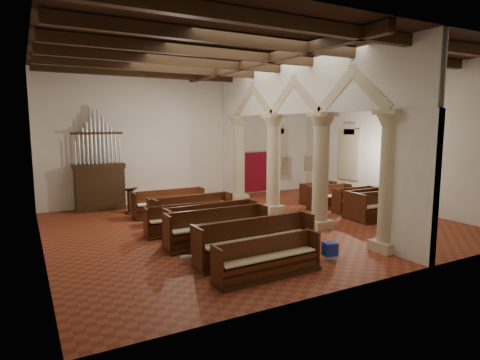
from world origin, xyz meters
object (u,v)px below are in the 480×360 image
at_px(nave_pew_0, 268,264).
at_px(pipe_organ, 99,178).
at_px(aisle_pew_0, 382,211).
at_px(processional_banner, 309,181).
at_px(lectern, 131,203).

bearing_deg(nave_pew_0, pipe_organ, 100.37).
bearing_deg(aisle_pew_0, nave_pew_0, -155.33).
xyz_separation_m(processional_banner, nave_pew_0, (-7.88, -8.44, -0.47)).
height_order(nave_pew_0, aisle_pew_0, aisle_pew_0).
bearing_deg(lectern, processional_banner, -9.93).
relative_size(pipe_organ, processional_banner, 1.95).
xyz_separation_m(lectern, aisle_pew_0, (8.19, -5.82, -0.09)).
height_order(processional_banner, nave_pew_0, processional_banner).
height_order(pipe_organ, processional_banner, pipe_organ).
distance_m(lectern, processional_banner, 9.12).
bearing_deg(lectern, aisle_pew_0, -44.25).
distance_m(processional_banner, nave_pew_0, 11.56).
xyz_separation_m(pipe_organ, aisle_pew_0, (9.15, -7.25, -1.00)).
distance_m(lectern, aisle_pew_0, 10.05).
bearing_deg(pipe_organ, lectern, -56.23).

